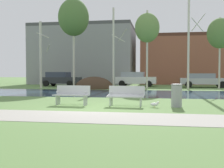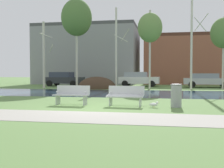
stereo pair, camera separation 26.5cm
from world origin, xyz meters
The scene contains 19 objects.
ground_plane centered at (0.00, 10.00, 0.00)m, with size 120.00×120.00×0.00m, color #5B7F42.
paved_path_strip centered at (0.00, -2.20, 0.01)m, with size 60.00×2.33×0.01m, color #9E998E.
river_band centered at (0.00, 8.39, 0.00)m, with size 80.00×7.05×0.01m, color #284256.
soil_mound centered at (-3.12, 13.74, 0.00)m, with size 3.57×3.10×2.18m, color #423021.
bench_left centered at (-1.22, 0.98, 0.47)m, with size 1.63×0.67×0.87m.
bench_right centered at (1.23, 0.98, 0.47)m, with size 1.63×0.67×0.87m.
trash_bin centered at (3.38, 0.97, 0.51)m, with size 0.47×0.47×0.98m.
seagull centered at (2.47, 0.68, 0.13)m, with size 0.41×0.15×0.25m.
birch_far_left centered at (-8.19, 13.63, 3.16)m, with size 1.08×1.83×6.21m.
birch_left centered at (-5.32, 14.66, 6.67)m, with size 2.92×2.92×8.59m.
birch_center_left centered at (-1.29, 13.67, 3.68)m, with size 1.31×2.26×7.24m.
birch_center centered at (1.66, 13.87, 5.38)m, with size 2.16×2.16×6.94m.
birch_center_right centered at (5.23, 13.69, 4.67)m, with size 1.46×2.55×9.25m.
birch_right centered at (7.94, 14.55, 4.86)m, with size 2.20×2.20×6.26m.
parked_van_nearest_dark centered at (-7.68, 17.46, 0.79)m, with size 4.11×2.25×1.52m.
parked_sedan_second_white centered at (0.30, 18.22, 0.80)m, with size 4.26×2.11×1.52m.
parked_hatch_third_silver centered at (7.05, 17.40, 0.74)m, with size 4.73×2.26×1.38m.
building_grey_warehouse centered at (-6.97, 25.49, 3.77)m, with size 12.85×8.85×7.55m.
building_brick_low centered at (8.08, 26.64, 3.12)m, with size 15.19×7.25×6.23m.
Camera 2 is at (2.83, -10.95, 1.46)m, focal length 44.56 mm.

